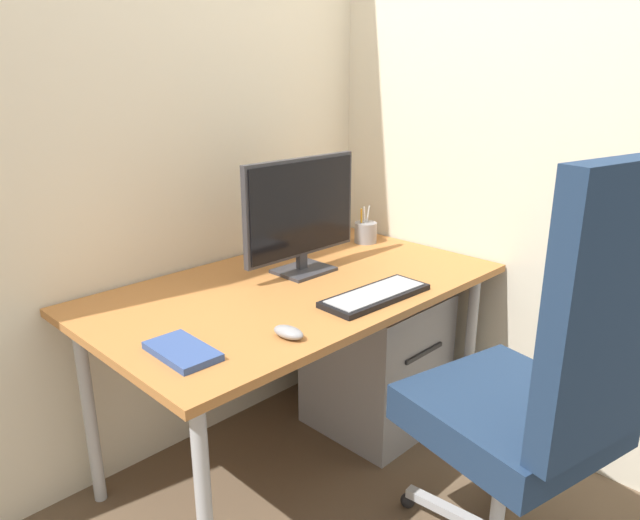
{
  "coord_description": "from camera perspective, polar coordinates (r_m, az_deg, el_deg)",
  "views": [
    {
      "loc": [
        -1.29,
        -1.39,
        1.41
      ],
      "look_at": [
        0.03,
        -0.08,
        0.81
      ],
      "focal_mm": 32.79,
      "sensor_mm": 36.0,
      "label": 1
    }
  ],
  "objects": [
    {
      "name": "pen_holder",
      "position": [
        2.51,
        4.47,
        2.72
      ],
      "size": [
        0.1,
        0.1,
        0.16
      ],
      "color": "gray",
      "rests_on": "desk"
    },
    {
      "name": "keyboard",
      "position": [
        1.9,
        5.42,
        -3.45
      ],
      "size": [
        0.4,
        0.16,
        0.02
      ],
      "color": "black",
      "rests_on": "desk"
    },
    {
      "name": "monitor",
      "position": [
        2.09,
        -1.83,
        4.67
      ],
      "size": [
        0.51,
        0.16,
        0.42
      ],
      "color": "#333338",
      "rests_on": "desk"
    },
    {
      "name": "desk",
      "position": [
        2.04,
        -2.29,
        -4.02
      ],
      "size": [
        1.42,
        0.81,
        0.71
      ],
      "color": "#B27038",
      "rests_on": "ground_plane"
    },
    {
      "name": "ground_plane",
      "position": [
        2.36,
        -2.09,
        -18.81
      ],
      "size": [
        8.0,
        8.0,
        0.0
      ],
      "primitive_type": "plane",
      "color": "brown"
    },
    {
      "name": "wall_back",
      "position": [
        2.23,
        -10.58,
        17.32
      ],
      "size": [
        3.2,
        0.04,
        2.8
      ],
      "primitive_type": "cube",
      "color": "beige",
      "rests_on": "ground_plane"
    },
    {
      "name": "notebook",
      "position": [
        1.57,
        -13.29,
        -8.65
      ],
      "size": [
        0.12,
        0.21,
        0.02
      ],
      "primitive_type": "cube",
      "rotation": [
        0.0,
        0.0,
        -0.02
      ],
      "color": "#334C8C",
      "rests_on": "desk"
    },
    {
      "name": "office_chair",
      "position": [
        1.67,
        21.2,
        -11.18
      ],
      "size": [
        0.63,
        0.65,
        1.24
      ],
      "color": "black",
      "rests_on": "ground_plane"
    },
    {
      "name": "mouse",
      "position": [
        1.62,
        -3.09,
        -7.06
      ],
      "size": [
        0.06,
        0.1,
        0.03
      ],
      "primitive_type": "ellipsoid",
      "rotation": [
        0.0,
        0.0,
        0.11
      ],
      "color": "gray",
      "rests_on": "desk"
    },
    {
      "name": "filing_cabinet",
      "position": [
        2.44,
        5.46,
        -9.67
      ],
      "size": [
        0.45,
        0.46,
        0.57
      ],
      "color": "gray",
      "rests_on": "ground_plane"
    },
    {
      "name": "wall_side_right",
      "position": [
        2.32,
        16.3,
        16.94
      ],
      "size": [
        0.04,
        2.59,
        2.8
      ],
      "primitive_type": "cube",
      "color": "beige",
      "rests_on": "ground_plane"
    }
  ]
}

